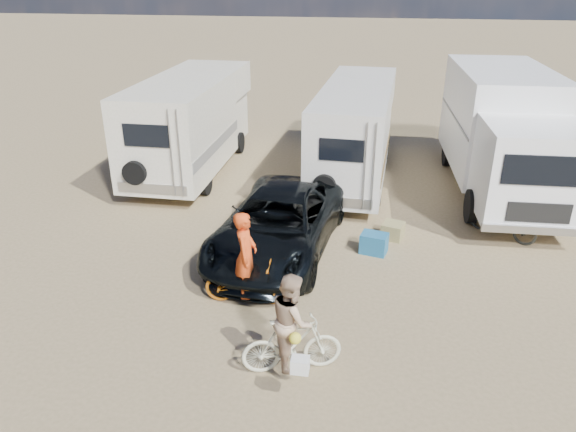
% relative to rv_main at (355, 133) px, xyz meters
% --- Properties ---
extents(ground, '(140.00, 140.00, 0.00)m').
position_rel_rv_main_xyz_m(ground, '(0.03, -7.46, -1.48)').
color(ground, '#947D58').
rests_on(ground, ground).
extents(rv_main, '(2.51, 7.39, 2.96)m').
position_rel_rv_main_xyz_m(rv_main, '(0.00, 0.00, 0.00)').
color(rv_main, white).
rests_on(rv_main, ground).
extents(rv_left, '(2.47, 7.01, 3.09)m').
position_rel_rv_main_xyz_m(rv_left, '(-5.40, -0.11, 0.06)').
color(rv_left, silver).
rests_on(rv_left, ground).
extents(box_truck, '(2.87, 7.88, 3.54)m').
position_rel_rv_main_xyz_m(box_truck, '(4.42, -0.63, 0.29)').
color(box_truck, white).
rests_on(box_truck, ground).
extents(dark_suv, '(3.04, 5.58, 1.48)m').
position_rel_rv_main_xyz_m(dark_suv, '(-1.54, -5.45, -0.74)').
color(dark_suv, black).
rests_on(dark_suv, ground).
extents(bike_man, '(1.76, 0.68, 0.91)m').
position_rel_rv_main_xyz_m(bike_man, '(-1.80, -7.73, -1.03)').
color(bike_man, orange).
rests_on(bike_man, ground).
extents(bike_woman, '(1.79, 0.97, 1.03)m').
position_rel_rv_main_xyz_m(bike_woman, '(-0.58, -9.64, -0.97)').
color(bike_woman, beige).
rests_on(bike_woman, ground).
extents(rider_man, '(0.47, 0.69, 1.84)m').
position_rel_rv_main_xyz_m(rider_man, '(-1.80, -7.73, -0.56)').
color(rider_man, '#DD4617').
rests_on(rider_man, ground).
extents(rider_woman, '(0.86, 0.98, 1.70)m').
position_rel_rv_main_xyz_m(rider_woman, '(-0.58, -9.64, -0.63)').
color(rider_woman, tan).
rests_on(rider_woman, ground).
extents(bike_parked, '(1.83, 1.63, 0.96)m').
position_rel_rv_main_xyz_m(bike_parked, '(3.95, -3.79, -1.00)').
color(bike_parked, black).
rests_on(bike_parked, ground).
extents(cooler, '(0.71, 0.58, 0.50)m').
position_rel_rv_main_xyz_m(cooler, '(0.75, -5.16, -1.23)').
color(cooler, '#1D5D8B').
rests_on(cooler, ground).
extents(crate, '(0.63, 0.63, 0.41)m').
position_rel_rv_main_xyz_m(crate, '(1.21, -4.29, -1.28)').
color(crate, olive).
rests_on(crate, ground).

